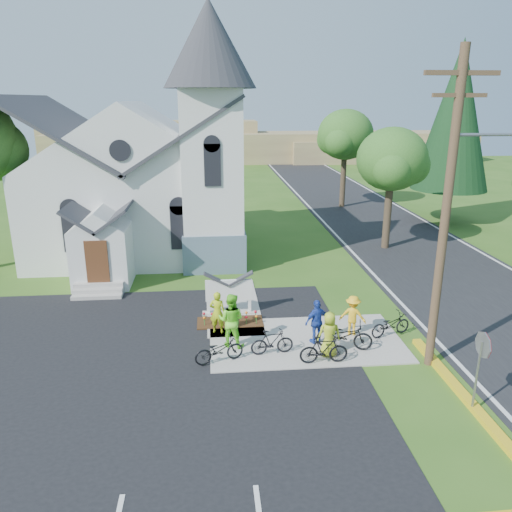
{
  "coord_description": "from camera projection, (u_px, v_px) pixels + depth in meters",
  "views": [
    {
      "loc": [
        -1.86,
        -15.79,
        8.49
      ],
      "look_at": [
        0.09,
        5.0,
        1.92
      ],
      "focal_mm": 35.0,
      "sensor_mm": 36.0,
      "label": 1
    }
  ],
  "objects": [
    {
      "name": "distant_hills",
      "position": [
        245.0,
        146.0,
        70.85
      ],
      "size": [
        61.0,
        10.0,
        5.6
      ],
      "color": "olive",
      "rests_on": "ground"
    },
    {
      "name": "tree_road_near",
      "position": [
        392.0,
        160.0,
        28.3
      ],
      "size": [
        4.0,
        4.0,
        7.05
      ],
      "color": "#3A2A1F",
      "rests_on": "ground"
    },
    {
      "name": "sidewalk",
      "position": [
        306.0,
        341.0,
        18.31
      ],
      "size": [
        7.0,
        4.0,
        0.05
      ],
      "primitive_type": "cube",
      "color": "#9B958C",
      "rests_on": "ground"
    },
    {
      "name": "church",
      "position": [
        143.0,
        161.0,
        27.5
      ],
      "size": [
        12.35,
        12.0,
        13.0
      ],
      "color": "white",
      "rests_on": "ground"
    },
    {
      "name": "bike_3",
      "position": [
        324.0,
        350.0,
        16.57
      ],
      "size": [
        1.64,
        0.47,
        0.98
      ],
      "primitive_type": "imported",
      "rotation": [
        0.0,
        0.0,
        1.58
      ],
      "color": "black",
      "rests_on": "sidewalk"
    },
    {
      "name": "bike_2",
      "position": [
        344.0,
        335.0,
        17.53
      ],
      "size": [
        2.07,
        1.16,
        1.03
      ],
      "primitive_type": "imported",
      "rotation": [
        0.0,
        0.0,
        1.31
      ],
      "color": "black",
      "rests_on": "sidewalk"
    },
    {
      "name": "ground",
      "position": [
        267.0,
        349.0,
        17.71
      ],
      "size": [
        120.0,
        120.0,
        0.0
      ],
      "primitive_type": "plane",
      "color": "#325C1A",
      "rests_on": "ground"
    },
    {
      "name": "flower_bed",
      "position": [
        230.0,
        322.0,
        19.78
      ],
      "size": [
        2.6,
        1.1,
        0.07
      ],
      "primitive_type": "cube",
      "color": "#39210F",
      "rests_on": "ground"
    },
    {
      "name": "parking_lot",
      "position": [
        46.0,
        391.0,
        15.19
      ],
      "size": [
        20.0,
        16.0,
        0.02
      ],
      "primitive_type": "cube",
      "color": "black",
      "rests_on": "ground"
    },
    {
      "name": "tree_road_mid",
      "position": [
        345.0,
        135.0,
        39.57
      ],
      "size": [
        4.4,
        4.4,
        7.8
      ],
      "color": "#3A2A1F",
      "rests_on": "ground"
    },
    {
      "name": "church_sign",
      "position": [
        229.0,
        291.0,
        20.33
      ],
      "size": [
        2.2,
        0.4,
        1.7
      ],
      "color": "#9B958C",
      "rests_on": "ground"
    },
    {
      "name": "bike_4",
      "position": [
        391.0,
        325.0,
        18.53
      ],
      "size": [
        1.78,
        1.08,
        0.88
      ],
      "primitive_type": "imported",
      "rotation": [
        0.0,
        0.0,
        1.89
      ],
      "color": "black",
      "rests_on": "sidewalk"
    },
    {
      "name": "conifer",
      "position": [
        456.0,
        116.0,
        33.92
      ],
      "size": [
        5.2,
        5.2,
        12.4
      ],
      "color": "#3A2A1F",
      "rests_on": "ground"
    },
    {
      "name": "cyclist_2",
      "position": [
        317.0,
        322.0,
        17.89
      ],
      "size": [
        1.04,
        0.73,
        1.65
      ],
      "primitive_type": "imported",
      "rotation": [
        0.0,
        0.0,
        3.52
      ],
      "color": "#203EA3",
      "rests_on": "sidewalk"
    },
    {
      "name": "cyclist_3",
      "position": [
        353.0,
        315.0,
        18.55
      ],
      "size": [
        1.13,
        0.92,
        1.53
      ],
      "primitive_type": "imported",
      "rotation": [
        0.0,
        0.0,
        2.72
      ],
      "color": "yellow",
      "rests_on": "sidewalk"
    },
    {
      "name": "road",
      "position": [
        391.0,
        234.0,
        32.84
      ],
      "size": [
        8.0,
        90.0,
        0.02
      ],
      "primitive_type": "cube",
      "color": "black",
      "rests_on": "ground"
    },
    {
      "name": "bike_1",
      "position": [
        272.0,
        342.0,
        17.17
      ],
      "size": [
        1.54,
        0.58,
        0.9
      ],
      "primitive_type": "imported",
      "rotation": [
        0.0,
        0.0,
        1.68
      ],
      "color": "black",
      "rests_on": "sidewalk"
    },
    {
      "name": "cyclist_4",
      "position": [
        329.0,
        334.0,
        16.98
      ],
      "size": [
        0.8,
        0.53,
        1.6
      ],
      "primitive_type": "imported",
      "rotation": [
        0.0,
        0.0,
        3.11
      ],
      "color": "#A5B822",
      "rests_on": "sidewalk"
    },
    {
      "name": "bike_0",
      "position": [
        219.0,
        350.0,
        16.65
      ],
      "size": [
        1.79,
        1.08,
        0.89
      ],
      "primitive_type": "imported",
      "rotation": [
        0.0,
        0.0,
        1.88
      ],
      "color": "black",
      "rests_on": "sidewalk"
    },
    {
      "name": "cyclist_0",
      "position": [
        217.0,
        312.0,
        18.67
      ],
      "size": [
        0.67,
        0.51,
        1.64
      ],
      "primitive_type": "imported",
      "rotation": [
        0.0,
        0.0,
        2.92
      ],
      "color": "#A8C016",
      "rests_on": "sidewalk"
    },
    {
      "name": "stop_sign",
      "position": [
        481.0,
        355.0,
        13.67
      ],
      "size": [
        0.11,
        0.76,
        2.48
      ],
      "color": "gray",
      "rests_on": "ground"
    },
    {
      "name": "cyclist_1",
      "position": [
        231.0,
        320.0,
        17.61
      ],
      "size": [
        1.15,
        1.02,
        1.97
      ],
      "primitive_type": "imported",
      "rotation": [
        0.0,
        0.0,
        2.8
      ],
      "color": "#71E92B",
      "rests_on": "sidewalk"
    },
    {
      "name": "utility_pole",
      "position": [
        449.0,
        206.0,
        15.14
      ],
      "size": [
        3.45,
        0.28,
        10.0
      ],
      "color": "#483124",
      "rests_on": "ground"
    }
  ]
}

